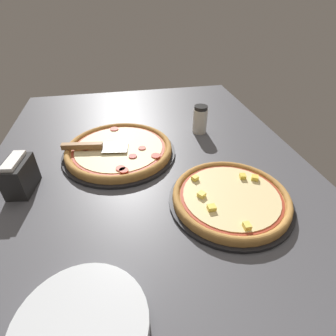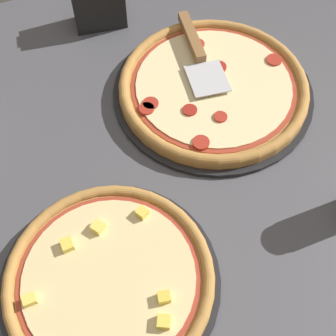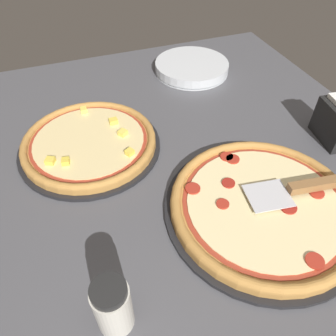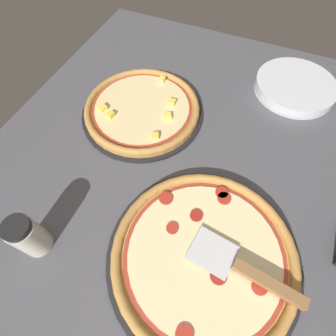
# 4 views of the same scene
# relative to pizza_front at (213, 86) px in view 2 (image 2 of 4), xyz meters

# --- Properties ---
(ground_plane) EXTENTS (1.54, 1.14, 0.04)m
(ground_plane) POSITION_rel_pizza_front_xyz_m (0.07, 0.10, -0.04)
(ground_plane) COLOR #4C4C51
(pizza_pan_front) EXTENTS (0.42, 0.42, 0.01)m
(pizza_pan_front) POSITION_rel_pizza_front_xyz_m (-0.00, -0.00, -0.02)
(pizza_pan_front) COLOR black
(pizza_pan_front) RESTS_ON ground_plane
(pizza_front) EXTENTS (0.40, 0.40, 0.03)m
(pizza_front) POSITION_rel_pizza_front_xyz_m (0.00, 0.00, 0.00)
(pizza_front) COLOR #B77F3D
(pizza_front) RESTS_ON pizza_pan_front
(pizza_pan_back) EXTENTS (0.37, 0.37, 0.01)m
(pizza_pan_back) POSITION_rel_pizza_front_xyz_m (0.33, 0.31, -0.02)
(pizza_pan_back) COLOR black
(pizza_pan_back) RESTS_ON ground_plane
(pizza_back) EXTENTS (0.34, 0.34, 0.03)m
(pizza_back) POSITION_rel_pizza_front_xyz_m (0.33, 0.31, -0.00)
(pizza_back) COLOR #B77F3D
(pizza_back) RESTS_ON pizza_pan_back
(serving_spatula) EXTENTS (0.09, 0.24, 0.02)m
(serving_spatula) POSITION_rel_pizza_front_xyz_m (-0.00, -0.11, 0.02)
(serving_spatula) COLOR silver
(serving_spatula) RESTS_ON pizza_front
(napkin_holder) EXTENTS (0.13, 0.08, 0.11)m
(napkin_holder) POSITION_rel_pizza_front_xyz_m (0.15, -0.31, 0.03)
(napkin_holder) COLOR black
(napkin_holder) RESTS_ON ground_plane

